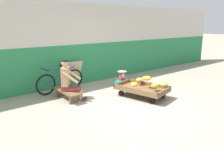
{
  "coord_description": "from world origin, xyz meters",
  "views": [
    {
      "loc": [
        -3.75,
        -3.72,
        2.1
      ],
      "look_at": [
        -0.22,
        0.72,
        0.75
      ],
      "focal_mm": 34.48,
      "sensor_mm": 36.0,
      "label": 1
    }
  ],
  "objects_px": {
    "plastic_crate": "(122,84)",
    "weighing_scale": "(122,75)",
    "bicycle_near_left": "(61,81)",
    "sign_board": "(72,74)",
    "low_bench": "(66,93)",
    "banana_cart": "(142,89)",
    "vendor_seated": "(69,80)"
  },
  "relations": [
    {
      "from": "banana_cart",
      "to": "weighing_scale",
      "type": "xyz_separation_m",
      "value": [
        0.08,
        0.97,
        0.21
      ]
    },
    {
      "from": "bicycle_near_left",
      "to": "sign_board",
      "type": "bearing_deg",
      "value": 30.98
    },
    {
      "from": "vendor_seated",
      "to": "bicycle_near_left",
      "type": "height_order",
      "value": "vendor_seated"
    },
    {
      "from": "vendor_seated",
      "to": "weighing_scale",
      "type": "relative_size",
      "value": 3.8
    },
    {
      "from": "banana_cart",
      "to": "plastic_crate",
      "type": "xyz_separation_m",
      "value": [
        0.08,
        0.97,
        -0.09
      ]
    },
    {
      "from": "low_bench",
      "to": "sign_board",
      "type": "xyz_separation_m",
      "value": [
        0.8,
        1.14,
        0.23
      ]
    },
    {
      "from": "sign_board",
      "to": "vendor_seated",
      "type": "bearing_deg",
      "value": -121.47
    },
    {
      "from": "vendor_seated",
      "to": "bicycle_near_left",
      "type": "distance_m",
      "value": 0.89
    },
    {
      "from": "low_bench",
      "to": "vendor_seated",
      "type": "xyz_separation_m",
      "value": [
        0.07,
        -0.06,
        0.37
      ]
    },
    {
      "from": "banana_cart",
      "to": "sign_board",
      "type": "relative_size",
      "value": 1.84
    },
    {
      "from": "plastic_crate",
      "to": "weighing_scale",
      "type": "xyz_separation_m",
      "value": [
        0.0,
        -0.0,
        0.3
      ]
    },
    {
      "from": "low_bench",
      "to": "plastic_crate",
      "type": "distance_m",
      "value": 1.91
    },
    {
      "from": "low_bench",
      "to": "banana_cart",
      "type": "bearing_deg",
      "value": -32.86
    },
    {
      "from": "banana_cart",
      "to": "plastic_crate",
      "type": "height_order",
      "value": "banana_cart"
    },
    {
      "from": "banana_cart",
      "to": "plastic_crate",
      "type": "relative_size",
      "value": 4.43
    },
    {
      "from": "vendor_seated",
      "to": "weighing_scale",
      "type": "xyz_separation_m",
      "value": [
        1.83,
        -0.14,
        -0.11
      ]
    },
    {
      "from": "bicycle_near_left",
      "to": "vendor_seated",
      "type": "bearing_deg",
      "value": -99.76
    },
    {
      "from": "vendor_seated",
      "to": "sign_board",
      "type": "height_order",
      "value": "vendor_seated"
    },
    {
      "from": "weighing_scale",
      "to": "sign_board",
      "type": "xyz_separation_m",
      "value": [
        -1.1,
        1.34,
        -0.02
      ]
    },
    {
      "from": "plastic_crate",
      "to": "sign_board",
      "type": "relative_size",
      "value": 0.42
    },
    {
      "from": "bicycle_near_left",
      "to": "sign_board",
      "type": "distance_m",
      "value": 0.69
    },
    {
      "from": "weighing_scale",
      "to": "banana_cart",
      "type": "bearing_deg",
      "value": -94.87
    },
    {
      "from": "low_bench",
      "to": "plastic_crate",
      "type": "relative_size",
      "value": 3.08
    },
    {
      "from": "bicycle_near_left",
      "to": "sign_board",
      "type": "xyz_separation_m",
      "value": [
        0.59,
        0.35,
        0.08
      ]
    },
    {
      "from": "plastic_crate",
      "to": "weighing_scale",
      "type": "distance_m",
      "value": 0.3
    },
    {
      "from": "plastic_crate",
      "to": "weighing_scale",
      "type": "relative_size",
      "value": 1.2
    },
    {
      "from": "vendor_seated",
      "to": "bicycle_near_left",
      "type": "bearing_deg",
      "value": 80.24
    },
    {
      "from": "banana_cart",
      "to": "low_bench",
      "type": "bearing_deg",
      "value": 147.14
    },
    {
      "from": "weighing_scale",
      "to": "sign_board",
      "type": "height_order",
      "value": "sign_board"
    },
    {
      "from": "low_bench",
      "to": "plastic_crate",
      "type": "bearing_deg",
      "value": -6.01
    },
    {
      "from": "banana_cart",
      "to": "vendor_seated",
      "type": "xyz_separation_m",
      "value": [
        -1.75,
        1.12,
        0.33
      ]
    },
    {
      "from": "vendor_seated",
      "to": "plastic_crate",
      "type": "relative_size",
      "value": 3.17
    }
  ]
}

